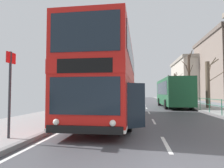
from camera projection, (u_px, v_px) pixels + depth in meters
double_decker_bus_main at (111, 81)px, 11.55m from camera, size 3.27×11.46×4.42m
background_bus_far_lane at (173, 92)px, 21.49m from camera, size 2.72×9.40×3.11m
bus_stop_sign_near at (10, 85)px, 6.18m from camera, size 0.08×0.44×2.78m
bare_tree_far_00 at (175, 86)px, 38.48m from camera, size 2.95×1.45×5.58m
bare_tree_far_01 at (189, 77)px, 26.43m from camera, size 1.48×2.53×7.55m
bare_tree_far_02 at (208, 84)px, 19.00m from camera, size 1.36×2.55×4.86m
background_building_02 at (205, 79)px, 48.36m from camera, size 14.51×16.66×10.03m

